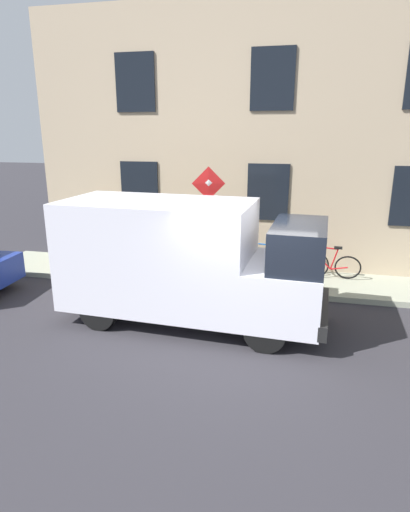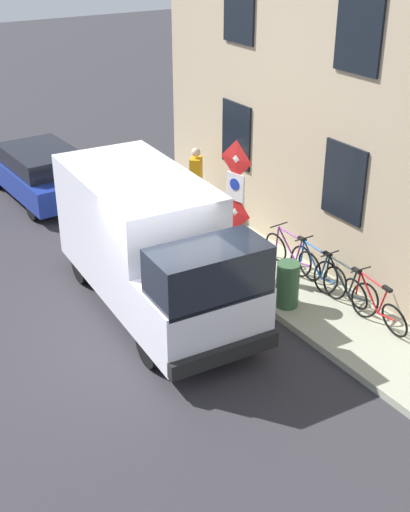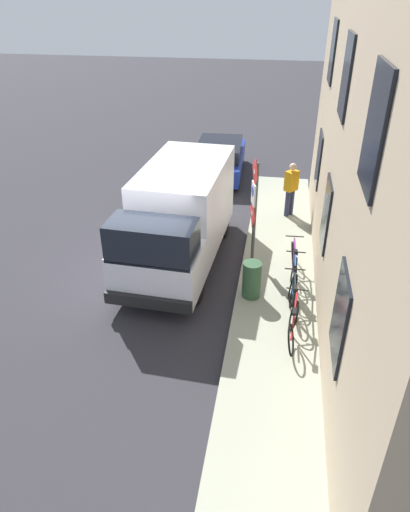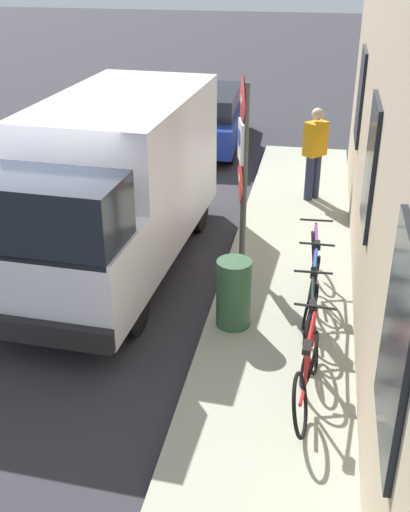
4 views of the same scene
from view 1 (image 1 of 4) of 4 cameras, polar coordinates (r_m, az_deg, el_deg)
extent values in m
plane|color=#2E2C32|center=(8.35, 5.23, -11.10)|extent=(80.00, 80.00, 0.00)
cube|color=#9DA18B|center=(11.32, 7.52, -3.23)|extent=(1.87, 15.23, 0.14)
cube|color=tan|center=(11.96, 8.78, 14.65)|extent=(0.70, 13.23, 7.04)
cube|color=black|center=(11.69, 8.36, 8.39)|extent=(0.06, 1.10, 1.50)
cube|color=black|center=(12.51, -8.68, 8.90)|extent=(0.06, 1.10, 1.50)
cube|color=black|center=(11.65, 8.98, 22.23)|extent=(0.06, 1.10, 1.50)
cube|color=black|center=(12.47, -9.27, 21.82)|extent=(0.06, 1.10, 1.50)
cylinder|color=#474C47|center=(10.45, 0.45, 3.49)|extent=(0.09, 0.09, 2.74)
pyramid|color=silver|center=(10.18, 0.48, 9.54)|extent=(0.16, 0.50, 0.50)
pyramid|color=red|center=(10.18, 0.47, 9.55)|extent=(0.15, 0.55, 0.56)
cube|color=white|center=(10.28, 0.47, 6.51)|extent=(0.14, 0.44, 0.56)
cylinder|color=#1933B2|center=(10.24, 0.44, 6.82)|extent=(0.07, 0.24, 0.24)
pyramid|color=silver|center=(10.37, 0.46, 3.50)|extent=(0.16, 0.50, 0.50)
pyramid|color=red|center=(10.37, 0.46, 3.50)|extent=(0.15, 0.55, 0.56)
cube|color=white|center=(8.85, -6.20, 0.34)|extent=(2.20, 3.90, 2.18)
cube|color=white|center=(8.44, 10.57, -4.52)|extent=(2.07, 1.50, 1.10)
cube|color=black|center=(8.15, 12.37, 1.28)|extent=(1.97, 1.08, 0.84)
cube|color=black|center=(8.55, 15.48, -7.24)|extent=(2.01, 0.27, 0.28)
cylinder|color=black|center=(9.46, 9.53, -5.35)|extent=(0.26, 0.77, 0.76)
cylinder|color=black|center=(7.85, 7.99, -9.96)|extent=(0.26, 0.77, 0.76)
cylinder|color=black|center=(10.31, -9.18, -3.46)|extent=(0.26, 0.77, 0.76)
cylinder|color=black|center=(8.87, -13.98, -7.13)|extent=(0.26, 0.77, 0.76)
torus|color=black|center=(11.56, 13.27, -1.03)|extent=(0.22, 0.67, 0.65)
torus|color=black|center=(11.55, 18.46, -1.46)|extent=(0.22, 0.67, 0.65)
cylinder|color=red|center=(11.49, 15.01, -0.19)|extent=(0.08, 0.60, 0.60)
cylinder|color=red|center=(11.42, 15.48, 1.09)|extent=(0.09, 0.73, 0.07)
cylinder|color=red|center=(11.49, 16.80, -0.42)|extent=(0.05, 0.19, 0.55)
cylinder|color=red|center=(11.56, 17.39, -1.57)|extent=(0.07, 0.43, 0.12)
cylinder|color=red|center=(11.49, 13.47, 0.14)|extent=(0.04, 0.09, 0.50)
cube|color=black|center=(11.41, 17.31, 1.05)|extent=(0.09, 0.21, 0.06)
cylinder|color=#262626|center=(11.41, 13.69, 1.56)|extent=(0.46, 0.06, 0.03)
torus|color=black|center=(11.52, 9.33, -0.86)|extent=(0.20, 0.66, 0.65)
torus|color=black|center=(11.54, 14.53, -1.14)|extent=(0.20, 0.66, 0.65)
cylinder|color=black|center=(11.46, 11.06, 0.04)|extent=(0.05, 0.60, 0.60)
cylinder|color=black|center=(11.39, 11.51, 1.33)|extent=(0.06, 0.73, 0.07)
cylinder|color=black|center=(11.47, 12.86, -0.14)|extent=(0.04, 0.19, 0.55)
cylinder|color=black|center=(11.54, 13.47, -1.28)|extent=(0.05, 0.43, 0.12)
cylinder|color=black|center=(11.45, 9.51, 0.32)|extent=(0.04, 0.09, 0.50)
cube|color=black|center=(11.39, 13.34, 1.34)|extent=(0.09, 0.20, 0.06)
cylinder|color=#262626|center=(11.38, 9.70, 1.75)|extent=(0.46, 0.04, 0.03)
torus|color=black|center=(11.61, 5.43, -0.57)|extent=(0.14, 0.66, 0.66)
torus|color=black|center=(11.52, 10.60, -0.93)|extent=(0.14, 0.66, 0.66)
cylinder|color=#1857B1|center=(11.52, 7.12, 0.29)|extent=(0.05, 0.60, 0.60)
cylinder|color=#1857B1|center=(11.44, 7.54, 1.58)|extent=(0.05, 0.73, 0.07)
cylinder|color=#1857B1|center=(11.49, 8.91, 0.09)|extent=(0.04, 0.19, 0.55)
cylinder|color=#1857B1|center=(11.54, 9.54, -1.05)|extent=(0.04, 0.43, 0.12)
cylinder|color=#1857B1|center=(11.54, 5.59, 0.60)|extent=(0.04, 0.09, 0.50)
cube|color=black|center=(11.40, 9.36, 1.57)|extent=(0.08, 0.20, 0.06)
cylinder|color=#262626|center=(11.46, 5.75, 2.02)|extent=(0.46, 0.04, 0.03)
torus|color=black|center=(11.70, 1.57, -0.37)|extent=(0.15, 0.66, 0.66)
torus|color=black|center=(11.60, 6.70, -0.63)|extent=(0.15, 0.66, 0.66)
cylinder|color=purple|center=(11.60, 3.23, 0.52)|extent=(0.07, 0.60, 0.60)
cylinder|color=purple|center=(11.52, 3.62, 1.81)|extent=(0.07, 0.73, 0.07)
cylinder|color=purple|center=(11.57, 5.01, 0.36)|extent=(0.04, 0.19, 0.55)
cylinder|color=purple|center=(11.63, 5.65, -0.77)|extent=(0.06, 0.43, 0.12)
cylinder|color=purple|center=(11.63, 1.70, 0.79)|extent=(0.04, 0.09, 0.50)
cube|color=black|center=(11.48, 5.42, 1.84)|extent=(0.09, 0.20, 0.06)
cylinder|color=#262626|center=(11.55, 1.84, 2.21)|extent=(0.46, 0.05, 0.03)
cylinder|color=#262B47|center=(12.43, -12.30, 0.71)|extent=(0.16, 0.16, 0.85)
cylinder|color=#262B47|center=(12.59, -12.63, 0.89)|extent=(0.16, 0.16, 0.85)
cube|color=orange|center=(12.34, -12.67, 4.09)|extent=(0.46, 0.47, 0.62)
sphere|color=beige|center=(12.25, -12.80, 6.15)|extent=(0.22, 0.22, 0.22)
cylinder|color=#2D5133|center=(10.58, 8.94, -1.73)|extent=(0.44, 0.44, 0.90)
camera|label=2|loc=(8.97, 89.68, 20.88)|focal=47.35mm
camera|label=3|loc=(13.72, 55.71, 21.17)|focal=32.50mm
camera|label=4|loc=(12.64, 44.44, 15.22)|focal=44.69mm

